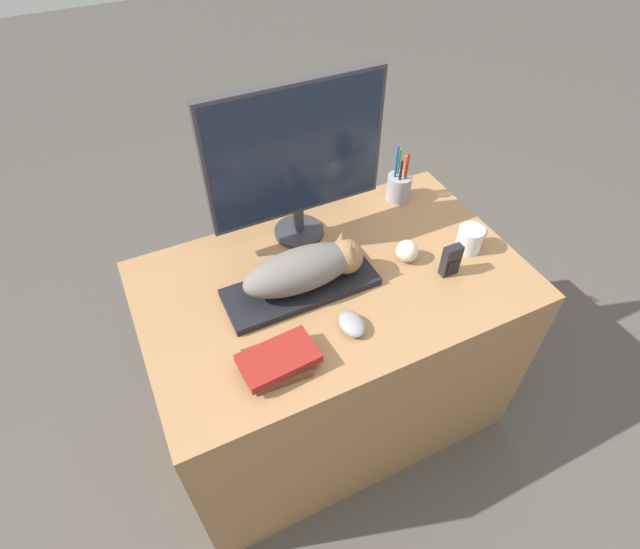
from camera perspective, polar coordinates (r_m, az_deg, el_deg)
name	(u,v)px	position (r m, az deg, el deg)	size (l,w,h in m)	color
ground_plane	(374,484)	(2.04, 6.20, -22.73)	(12.00, 12.00, 0.00)	#4C4742
desk	(332,351)	(1.85, 1.37, -8.79)	(1.20, 0.74, 0.77)	#9E7047
keyboard	(301,287)	(1.52, -2.21, -1.44)	(0.47, 0.18, 0.02)	black
cat	(309,267)	(1.47, -1.25, 0.87)	(0.38, 0.14, 0.13)	#66605B
monitor	(296,157)	(1.53, -2.71, 13.31)	(0.57, 0.17, 0.54)	#333338
computer_mouse	(352,324)	(1.42, 3.65, -5.64)	(0.07, 0.10, 0.04)	gray
coffee_mug	(470,239)	(1.70, 16.81, 3.92)	(0.11, 0.08, 0.08)	silver
pen_cup	(399,186)	(1.86, 9.00, 9.94)	(0.09, 0.09, 0.22)	#939399
baseball	(407,251)	(1.62, 9.92, 2.66)	(0.07, 0.07, 0.07)	beige
phone	(451,260)	(1.59, 14.75, 1.57)	(0.06, 0.03, 0.11)	black
book_stack	(278,360)	(1.34, -4.87, -9.76)	(0.21, 0.15, 0.05)	brown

